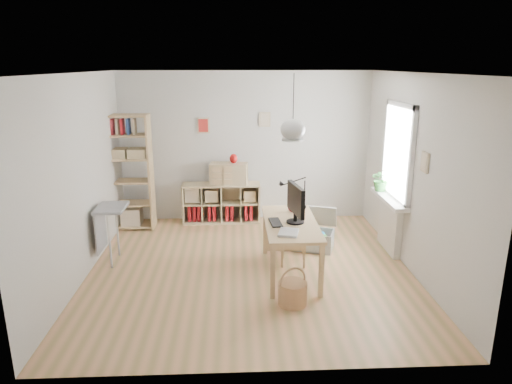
{
  "coord_description": "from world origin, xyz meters",
  "views": [
    {
      "loc": [
        -0.19,
        -5.94,
        2.81
      ],
      "look_at": [
        0.1,
        0.3,
        1.05
      ],
      "focal_mm": 32.0,
      "sensor_mm": 36.0,
      "label": 1
    }
  ],
  "objects_px": {
    "monitor": "(296,202)",
    "drawer_chest": "(229,174)",
    "tall_bookshelf": "(128,168)",
    "desk": "(291,228)",
    "cube_shelf": "(220,205)",
    "chair": "(294,235)",
    "storage_chest": "(315,235)"
  },
  "relations": [
    {
      "from": "desk",
      "to": "monitor",
      "type": "bearing_deg",
      "value": -21.7
    },
    {
      "from": "cube_shelf",
      "to": "monitor",
      "type": "distance_m",
      "value": 2.61
    },
    {
      "from": "tall_bookshelf",
      "to": "storage_chest",
      "type": "relative_size",
      "value": 2.46
    },
    {
      "from": "desk",
      "to": "cube_shelf",
      "type": "distance_m",
      "value": 2.48
    },
    {
      "from": "desk",
      "to": "storage_chest",
      "type": "relative_size",
      "value": 1.84
    },
    {
      "from": "monitor",
      "to": "chair",
      "type": "bearing_deg",
      "value": 74.48
    },
    {
      "from": "cube_shelf",
      "to": "monitor",
      "type": "xyz_separation_m",
      "value": [
        1.08,
        -2.25,
        0.74
      ]
    },
    {
      "from": "chair",
      "to": "monitor",
      "type": "xyz_separation_m",
      "value": [
        -0.04,
        -0.39,
        0.62
      ]
    },
    {
      "from": "cube_shelf",
      "to": "drawer_chest",
      "type": "distance_m",
      "value": 0.63
    },
    {
      "from": "cube_shelf",
      "to": "tall_bookshelf",
      "type": "height_order",
      "value": "tall_bookshelf"
    },
    {
      "from": "desk",
      "to": "tall_bookshelf",
      "type": "distance_m",
      "value": 3.27
    },
    {
      "from": "cube_shelf",
      "to": "tall_bookshelf",
      "type": "distance_m",
      "value": 1.77
    },
    {
      "from": "cube_shelf",
      "to": "storage_chest",
      "type": "bearing_deg",
      "value": -41.26
    },
    {
      "from": "monitor",
      "to": "desk",
      "type": "bearing_deg",
      "value": 147.97
    },
    {
      "from": "monitor",
      "to": "drawer_chest",
      "type": "bearing_deg",
      "value": 102.08
    },
    {
      "from": "desk",
      "to": "cube_shelf",
      "type": "relative_size",
      "value": 1.07
    },
    {
      "from": "chair",
      "to": "drawer_chest",
      "type": "relative_size",
      "value": 1.13
    },
    {
      "from": "cube_shelf",
      "to": "tall_bookshelf",
      "type": "bearing_deg",
      "value": -169.81
    },
    {
      "from": "tall_bookshelf",
      "to": "drawer_chest",
      "type": "distance_m",
      "value": 1.76
    },
    {
      "from": "tall_bookshelf",
      "to": "desk",
      "type": "bearing_deg",
      "value": -37.01
    },
    {
      "from": "chair",
      "to": "drawer_chest",
      "type": "distance_m",
      "value": 2.11
    },
    {
      "from": "chair",
      "to": "monitor",
      "type": "height_order",
      "value": "monitor"
    },
    {
      "from": "desk",
      "to": "chair",
      "type": "relative_size",
      "value": 2.01
    },
    {
      "from": "desk",
      "to": "monitor",
      "type": "distance_m",
      "value": 0.39
    },
    {
      "from": "chair",
      "to": "desk",
      "type": "bearing_deg",
      "value": -96.66
    },
    {
      "from": "chair",
      "to": "storage_chest",
      "type": "relative_size",
      "value": 0.92
    },
    {
      "from": "monitor",
      "to": "drawer_chest",
      "type": "height_order",
      "value": "monitor"
    },
    {
      "from": "chair",
      "to": "drawer_chest",
      "type": "height_order",
      "value": "drawer_chest"
    },
    {
      "from": "cube_shelf",
      "to": "chair",
      "type": "distance_m",
      "value": 2.18
    },
    {
      "from": "storage_chest",
      "to": "desk",
      "type": "bearing_deg",
      "value": -100.21
    },
    {
      "from": "desk",
      "to": "drawer_chest",
      "type": "height_order",
      "value": "drawer_chest"
    },
    {
      "from": "desk",
      "to": "monitor",
      "type": "height_order",
      "value": "monitor"
    }
  ]
}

